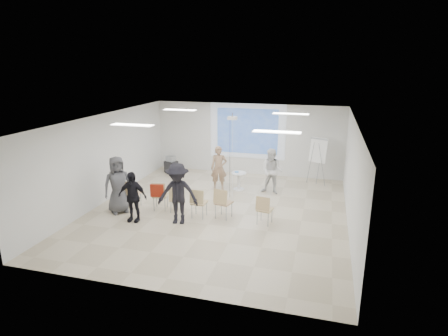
% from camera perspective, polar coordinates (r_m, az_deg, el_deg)
% --- Properties ---
extents(floor, '(8.00, 9.00, 0.10)m').
position_cam_1_polar(floor, '(12.15, -1.01, -6.91)').
color(floor, beige).
rests_on(floor, ground).
extents(ceiling, '(8.00, 9.00, 0.10)m').
position_cam_1_polar(ceiling, '(11.31, -1.08, 7.72)').
color(ceiling, white).
rests_on(ceiling, wall_back).
extents(wall_back, '(8.00, 0.10, 3.00)m').
position_cam_1_polar(wall_back, '(15.93, 3.59, 4.43)').
color(wall_back, silver).
rests_on(wall_back, floor).
extents(wall_left, '(0.10, 9.00, 3.00)m').
position_cam_1_polar(wall_left, '(13.32, -18.01, 1.39)').
color(wall_left, silver).
rests_on(wall_left, floor).
extents(wall_right, '(0.10, 9.00, 3.00)m').
position_cam_1_polar(wall_right, '(11.23, 19.21, -1.35)').
color(wall_right, silver).
rests_on(wall_right, floor).
extents(projection_halo, '(3.20, 0.01, 2.30)m').
position_cam_1_polar(projection_halo, '(15.80, 3.56, 5.62)').
color(projection_halo, silver).
rests_on(projection_halo, wall_back).
extents(projection_image, '(2.60, 0.01, 1.90)m').
position_cam_1_polar(projection_image, '(15.79, 3.55, 5.61)').
color(projection_image, '#3057A4').
rests_on(projection_image, wall_back).
extents(pedestal_table, '(0.74, 0.74, 0.70)m').
position_cam_1_polar(pedestal_table, '(14.02, 2.26, -1.84)').
color(pedestal_table, white).
rests_on(pedestal_table, floor).
extents(player_left, '(0.78, 0.62, 1.88)m').
position_cam_1_polar(player_left, '(13.93, -0.79, 0.41)').
color(player_left, '#9D7C60').
rests_on(player_left, floor).
extents(player_right, '(0.97, 0.81, 1.84)m').
position_cam_1_polar(player_right, '(13.63, 7.34, -0.15)').
color(player_right, white).
rests_on(player_right, floor).
extents(controller_left, '(0.06, 0.12, 0.04)m').
position_cam_1_polar(controller_left, '(14.04, 0.19, 1.79)').
color(controller_left, silver).
rests_on(controller_left, player_left).
extents(controller_right, '(0.05, 0.11, 0.04)m').
position_cam_1_polar(controller_right, '(13.81, 6.80, 1.46)').
color(controller_right, silver).
rests_on(controller_right, player_right).
extents(chair_far_left, '(0.47, 0.50, 0.93)m').
position_cam_1_polar(chair_far_left, '(12.64, -13.94, -3.56)').
color(chair_far_left, tan).
rests_on(chair_far_left, floor).
extents(chair_left_mid, '(0.53, 0.56, 0.95)m').
position_cam_1_polar(chair_left_mid, '(12.24, -9.78, -3.89)').
color(chair_left_mid, tan).
rests_on(chair_left_mid, floor).
extents(chair_left_inner, '(0.50, 0.52, 0.84)m').
position_cam_1_polar(chair_left_inner, '(12.02, -7.40, -4.48)').
color(chair_left_inner, tan).
rests_on(chair_left_inner, floor).
extents(chair_center, '(0.45, 0.49, 0.95)m').
position_cam_1_polar(chair_center, '(11.50, -3.96, -5.02)').
color(chair_center, tan).
rests_on(chair_center, floor).
extents(chair_right_inner, '(0.56, 0.58, 0.98)m').
position_cam_1_polar(chair_right_inner, '(11.41, -0.24, -5.04)').
color(chair_right_inner, tan).
rests_on(chair_right_inner, floor).
extents(chair_right_far, '(0.50, 0.52, 0.90)m').
position_cam_1_polar(chair_right_far, '(11.08, 6.12, -6.04)').
color(chair_right_far, tan).
rests_on(chair_right_far, floor).
extents(red_jacket, '(0.44, 0.18, 0.41)m').
position_cam_1_polar(red_jacket, '(12.07, -10.16, -3.40)').
color(red_jacket, '#A02613').
rests_on(red_jacket, chair_left_mid).
extents(laptop, '(0.36, 0.30, 0.02)m').
position_cam_1_polar(laptop, '(12.12, -7.32, -4.53)').
color(laptop, black).
rests_on(laptop, chair_left_inner).
extents(audience_left, '(1.05, 0.64, 1.78)m').
position_cam_1_polar(audience_left, '(11.49, -13.82, -3.73)').
color(audience_left, black).
rests_on(audience_left, floor).
extents(audience_mid, '(1.45, 0.94, 2.09)m').
position_cam_1_polar(audience_mid, '(11.05, -7.07, -3.30)').
color(audience_mid, black).
rests_on(audience_mid, floor).
extents(audience_outer, '(1.17, 1.18, 2.05)m').
position_cam_1_polar(audience_outer, '(12.24, -15.91, -1.99)').
color(audience_outer, '#525257').
rests_on(audience_outer, floor).
extents(flipchart_easel, '(0.75, 0.60, 1.86)m').
position_cam_1_polar(flipchart_easel, '(14.80, 14.17, 2.55)').
color(flipchart_easel, gray).
rests_on(flipchart_easel, floor).
extents(av_cart, '(0.59, 0.53, 0.74)m').
position_cam_1_polar(av_cart, '(16.36, -8.05, 0.43)').
color(av_cart, black).
rests_on(av_cart, floor).
extents(ceiling_projector, '(0.30, 0.25, 3.00)m').
position_cam_1_polar(ceiling_projector, '(12.76, 1.26, 7.02)').
color(ceiling_projector, white).
rests_on(ceiling_projector, ceiling).
extents(fluor_panel_nw, '(1.20, 0.30, 0.02)m').
position_cam_1_polar(fluor_panel_nw, '(13.85, -6.76, 8.79)').
color(fluor_panel_nw, white).
rests_on(fluor_panel_nw, ceiling).
extents(fluor_panel_ne, '(1.20, 0.30, 0.02)m').
position_cam_1_polar(fluor_panel_ne, '(12.90, 10.13, 8.13)').
color(fluor_panel_ne, white).
rests_on(fluor_panel_ne, ceiling).
extents(fluor_panel_sw, '(1.20, 0.30, 0.02)m').
position_cam_1_polar(fluor_panel_sw, '(10.72, -13.78, 6.39)').
color(fluor_panel_sw, white).
rests_on(fluor_panel_sw, ceiling).
extents(fluor_panel_se, '(1.20, 0.30, 0.02)m').
position_cam_1_polar(fluor_panel_se, '(9.46, 8.05, 5.48)').
color(fluor_panel_se, white).
rests_on(fluor_panel_se, ceiling).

